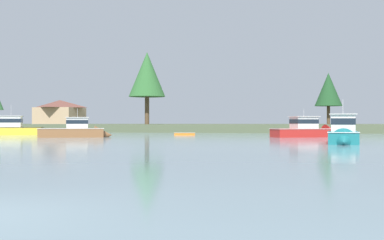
{
  "coord_description": "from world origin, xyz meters",
  "views": [
    {
      "loc": [
        5.86,
        -7.98,
        1.6
      ],
      "look_at": [
        -4.1,
        33.84,
        1.83
      ],
      "focal_mm": 49.04,
      "sensor_mm": 36.0,
      "label": 1
    }
  ],
  "objects_px": {
    "cruiser_teal": "(343,136)",
    "cruiser_red": "(311,133)",
    "cruiser_wood": "(79,133)",
    "dinghy_orange": "(185,134)",
    "cruiser_yellow": "(10,130)"
  },
  "relations": [
    {
      "from": "cruiser_teal",
      "to": "cruiser_red",
      "type": "relative_size",
      "value": 0.9
    },
    {
      "from": "cruiser_red",
      "to": "dinghy_orange",
      "type": "bearing_deg",
      "value": 161.25
    },
    {
      "from": "cruiser_wood",
      "to": "dinghy_orange",
      "type": "bearing_deg",
      "value": 53.28
    },
    {
      "from": "cruiser_teal",
      "to": "cruiser_red",
      "type": "xyz_separation_m",
      "value": [
        -2.6,
        18.11,
        -0.05
      ]
    },
    {
      "from": "cruiser_teal",
      "to": "cruiser_red",
      "type": "bearing_deg",
      "value": 98.15
    },
    {
      "from": "cruiser_teal",
      "to": "cruiser_red",
      "type": "distance_m",
      "value": 18.3
    },
    {
      "from": "cruiser_teal",
      "to": "cruiser_wood",
      "type": "xyz_separation_m",
      "value": [
        -27.52,
        11.48,
        -0.08
      ]
    },
    {
      "from": "cruiser_wood",
      "to": "cruiser_red",
      "type": "distance_m",
      "value": 25.79
    },
    {
      "from": "dinghy_orange",
      "to": "cruiser_yellow",
      "type": "xyz_separation_m",
      "value": [
        -22.37,
        -4.48,
        0.49
      ]
    },
    {
      "from": "cruiser_teal",
      "to": "dinghy_orange",
      "type": "bearing_deg",
      "value": 128.24
    },
    {
      "from": "dinghy_orange",
      "to": "cruiser_yellow",
      "type": "distance_m",
      "value": 22.82
    },
    {
      "from": "dinghy_orange",
      "to": "cruiser_yellow",
      "type": "height_order",
      "value": "cruiser_yellow"
    },
    {
      "from": "dinghy_orange",
      "to": "cruiser_red",
      "type": "bearing_deg",
      "value": -18.75
    },
    {
      "from": "cruiser_teal",
      "to": "cruiser_yellow",
      "type": "bearing_deg",
      "value": 155.04
    },
    {
      "from": "dinghy_orange",
      "to": "cruiser_yellow",
      "type": "bearing_deg",
      "value": -168.67
    }
  ]
}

